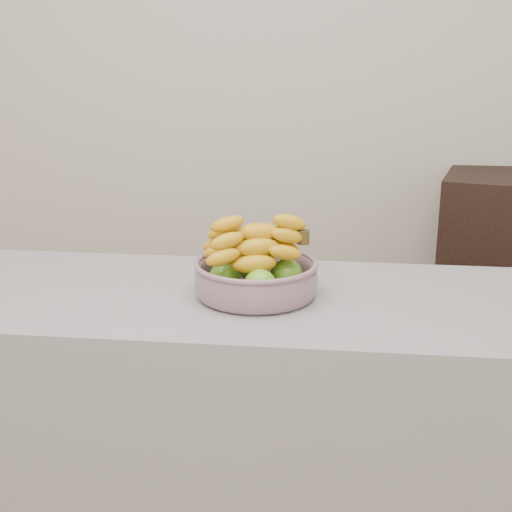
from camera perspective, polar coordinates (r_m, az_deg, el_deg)
The scene contains 3 objects.
counter at distance 1.96m, azimuth -4.12°, elevation -15.42°, with size 2.00×0.60×0.90m, color gray.
cabinet at distance 3.02m, azimuth 19.64°, elevation -3.32°, with size 0.56×0.44×1.00m, color black.
fruit_bowl at distance 1.72m, azimuth -0.01°, elevation -1.36°, with size 0.30×0.30×0.18m.
Camera 1 is at (0.33, -0.98, 1.50)m, focal length 50.00 mm.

